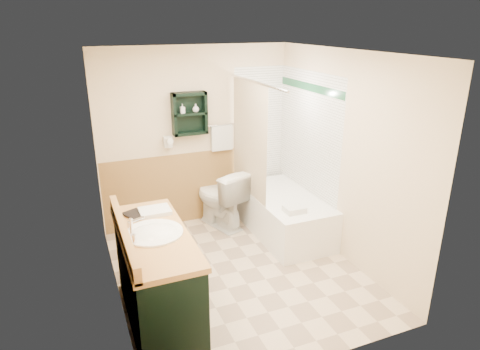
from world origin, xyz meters
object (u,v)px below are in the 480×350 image
(wall_shelf, at_px, (190,114))
(soap_bottle_b, at_px, (196,109))
(vanity, at_px, (157,278))
(toilet, at_px, (220,198))
(bathtub, at_px, (285,215))
(vanity_book, at_px, (127,207))
(hair_dryer, at_px, (168,142))
(soap_bottle_a, at_px, (182,111))

(wall_shelf, height_order, soap_bottle_b, wall_shelf)
(vanity, xyz_separation_m, toilet, (1.21, 1.65, -0.05))
(wall_shelf, distance_m, toilet, 1.21)
(bathtub, bearing_deg, wall_shelf, 143.17)
(toilet, distance_m, vanity_book, 1.97)
(wall_shelf, xyz_separation_m, vanity, (-0.89, -1.88, -1.09))
(hair_dryer, height_order, soap_bottle_a, soap_bottle_a)
(wall_shelf, bearing_deg, toilet, -35.99)
(hair_dryer, xyz_separation_m, soap_bottle_a, (0.21, -0.03, 0.39))
(soap_bottle_a, bearing_deg, wall_shelf, 3.06)
(vanity_book, bearing_deg, soap_bottle_a, 32.36)
(hair_dryer, relative_size, soap_bottle_a, 2.00)
(vanity, bearing_deg, vanity_book, 112.99)
(wall_shelf, bearing_deg, soap_bottle_b, -3.45)
(bathtub, height_order, vanity_book, vanity_book)
(wall_shelf, xyz_separation_m, soap_bottle_a, (-0.09, -0.01, 0.04))
(wall_shelf, distance_m, soap_bottle_b, 0.10)
(bathtub, distance_m, soap_bottle_b, 1.81)
(wall_shelf, relative_size, hair_dryer, 2.29)
(vanity, bearing_deg, toilet, 53.79)
(wall_shelf, xyz_separation_m, toilet, (0.31, -0.23, -1.15))
(toilet, bearing_deg, vanity, 35.56)
(bathtub, height_order, soap_bottle_a, soap_bottle_a)
(vanity, xyz_separation_m, bathtub, (1.92, 1.11, -0.19))
(toilet, xyz_separation_m, soap_bottle_a, (-0.41, 0.22, 1.19))
(soap_bottle_a, bearing_deg, toilet, -28.72)
(hair_dryer, distance_m, soap_bottle_a, 0.44)
(hair_dryer, relative_size, vanity, 0.17)
(vanity_book, height_order, soap_bottle_b, soap_bottle_b)
(vanity, xyz_separation_m, soap_bottle_a, (0.80, 1.88, 1.14))
(bathtub, xyz_separation_m, soap_bottle_a, (-1.12, 0.76, 1.33))
(hair_dryer, distance_m, bathtub, 1.80)
(hair_dryer, relative_size, bathtub, 0.16)
(wall_shelf, xyz_separation_m, hair_dryer, (-0.30, 0.02, -0.35))
(toilet, distance_m, soap_bottle_a, 1.28)
(wall_shelf, xyz_separation_m, bathtub, (1.03, -0.77, -1.28))
(soap_bottle_a, xyz_separation_m, soap_bottle_b, (0.18, 0.00, 0.01))
(toilet, bearing_deg, wall_shelf, -54.22)
(hair_dryer, bearing_deg, toilet, -22.42)
(bathtub, distance_m, toilet, 0.90)
(vanity, distance_m, bathtub, 2.23)
(vanity, xyz_separation_m, vanity_book, (-0.17, 0.39, 0.58))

